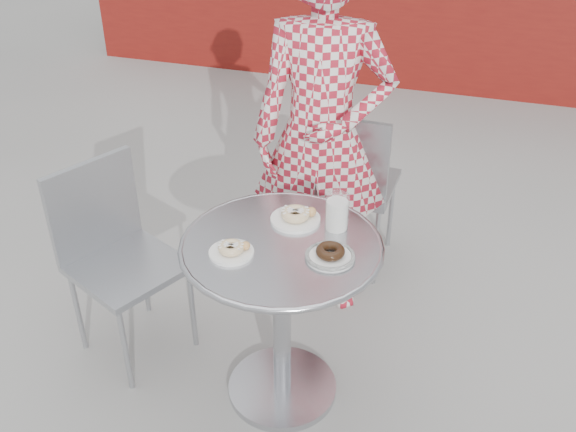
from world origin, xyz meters
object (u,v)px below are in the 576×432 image
(plate_far, at_px, (296,216))
(plate_near, at_px, (232,250))
(bistro_table, at_px, (282,283))
(seated_person, at_px, (322,138))
(milk_cup, at_px, (337,213))
(chair_left, at_px, (132,299))
(plate_checker, at_px, (330,254))
(chair_far, at_px, (350,215))

(plate_far, xyz_separation_m, plate_near, (-0.15, -0.27, -0.00))
(bistro_table, bearing_deg, plate_near, -141.67)
(bistro_table, height_order, seated_person, seated_person)
(milk_cup, bearing_deg, bistro_table, -136.15)
(seated_person, height_order, plate_near, seated_person)
(chair_left, bearing_deg, milk_cup, -58.94)
(chair_left, height_order, milk_cup, milk_cup)
(plate_far, relative_size, plate_near, 1.19)
(plate_near, relative_size, milk_cup, 1.14)
(bistro_table, height_order, milk_cup, milk_cup)
(chair_left, distance_m, seated_person, 1.07)
(milk_cup, bearing_deg, plate_far, 178.79)
(seated_person, relative_size, plate_checker, 9.65)
(milk_cup, bearing_deg, plate_checker, -82.15)
(chair_left, relative_size, seated_person, 0.51)
(plate_near, bearing_deg, plate_checker, 13.54)
(bistro_table, xyz_separation_m, chair_far, (0.04, 0.99, -0.29))
(plate_far, bearing_deg, chair_left, -172.07)
(bistro_table, xyz_separation_m, milk_cup, (0.16, 0.15, 0.24))
(plate_near, bearing_deg, milk_cup, 41.37)
(seated_person, bearing_deg, plate_far, -93.74)
(chair_far, bearing_deg, chair_left, 53.30)
(plate_near, bearing_deg, plate_far, 61.20)
(plate_far, height_order, plate_near, plate_far)
(seated_person, bearing_deg, plate_near, -106.15)
(bistro_table, height_order, chair_left, chair_left)
(plate_far, relative_size, plate_checker, 1.07)
(chair_left, bearing_deg, plate_checker, -71.20)
(chair_far, relative_size, plate_far, 4.73)
(chair_left, bearing_deg, plate_far, -57.31)
(plate_checker, relative_size, milk_cup, 1.26)
(plate_far, distance_m, milk_cup, 0.16)
(chair_far, distance_m, chair_left, 1.19)
(chair_far, relative_size, seated_person, 0.53)
(chair_far, distance_m, seated_person, 0.65)
(bistro_table, bearing_deg, chair_left, 175.16)
(seated_person, xyz_separation_m, plate_checker, (0.22, -0.70, -0.09))
(seated_person, height_order, plate_checker, seated_person)
(chair_far, relative_size, plate_checker, 5.08)
(chair_far, xyz_separation_m, plate_near, (-0.18, -1.10, 0.48))
(chair_far, relative_size, milk_cup, 6.41)
(bistro_table, distance_m, plate_checker, 0.27)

